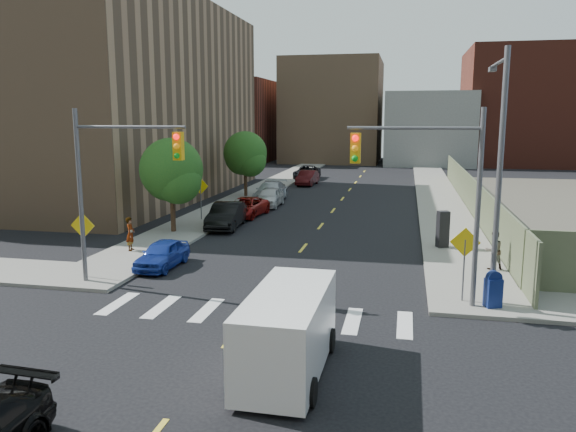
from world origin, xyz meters
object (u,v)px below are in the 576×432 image
at_px(parked_car_blue, 162,254).
at_px(parked_car_black, 227,216).
at_px(parked_car_white, 269,197).
at_px(pedestrian_west, 130,234).
at_px(parked_car_silver, 271,192).
at_px(payphone, 443,229).
at_px(parked_car_grey, 307,172).
at_px(parked_car_maroon, 307,178).
at_px(parked_car_red, 245,207).
at_px(cargo_van, 289,328).
at_px(mailbox, 493,289).
at_px(pedestrian_east, 493,250).

relative_size(parked_car_blue, parked_car_black, 0.77).
height_order(parked_car_white, pedestrian_west, pedestrian_west).
relative_size(parked_car_blue, parked_car_silver, 0.69).
xyz_separation_m(parked_car_blue, parked_car_black, (0.00, 9.25, 0.16)).
relative_size(parked_car_blue, payphone, 1.96).
bearing_deg(parked_car_grey, parked_car_blue, -89.55).
distance_m(parked_car_maroon, payphone, 28.05).
bearing_deg(parked_car_silver, parked_car_red, -92.52).
bearing_deg(parked_car_red, parked_car_maroon, 92.52).
bearing_deg(parked_car_white, pedestrian_west, -102.63).
bearing_deg(cargo_van, parked_car_white, 105.35).
height_order(parked_car_red, mailbox, mailbox).
xyz_separation_m(parked_car_red, pedestrian_west, (-2.65, -11.12, 0.34)).
height_order(payphone, pedestrian_west, payphone).
height_order(parked_car_blue, mailbox, mailbox).
relative_size(parked_car_blue, parked_car_maroon, 0.83).
bearing_deg(mailbox, parked_car_maroon, 89.09).
distance_m(parked_car_blue, parked_car_silver, 20.55).
relative_size(parked_car_red, parked_car_silver, 0.88).
bearing_deg(parked_car_maroon, parked_car_black, -89.90).
relative_size(payphone, pedestrian_east, 1.10).
relative_size(payphone, pedestrian_west, 1.11).
height_order(parked_car_grey, pedestrian_east, pedestrian_east).
bearing_deg(parked_car_white, parked_car_grey, 90.55).
distance_m(cargo_van, mailbox, 8.48).
height_order(cargo_van, payphone, cargo_van).
distance_m(parked_car_red, payphone, 14.41).
xyz_separation_m(parked_car_grey, cargo_van, (7.67, -46.18, 0.45)).
bearing_deg(cargo_van, parked_car_maroon, 99.75).
distance_m(parked_car_maroon, mailbox, 36.88).
distance_m(payphone, pedestrian_west, 15.63).
bearing_deg(payphone, parked_car_maroon, 93.52).
relative_size(parked_car_white, cargo_van, 0.87).
bearing_deg(mailbox, parked_car_silver, 99.26).
relative_size(parked_car_silver, cargo_van, 1.08).
relative_size(parked_car_red, pedestrian_west, 2.78).
relative_size(parked_car_blue, parked_car_red, 0.78).
height_order(parked_car_red, parked_car_white, parked_car_white).
distance_m(parked_car_black, parked_car_silver, 11.29).
xyz_separation_m(parked_car_red, parked_car_maroon, (1.04, 18.41, 0.08)).
relative_size(parked_car_white, parked_car_maroon, 0.97).
bearing_deg(mailbox, parked_car_white, 101.27).
height_order(parked_car_blue, parked_car_black, parked_car_black).
bearing_deg(cargo_van, parked_car_silver, 105.07).
bearing_deg(parked_car_red, payphone, -24.23).
bearing_deg(payphone, parked_car_grey, 91.29).
xyz_separation_m(parked_car_maroon, pedestrian_west, (-3.69, -29.53, 0.26)).
bearing_deg(pedestrian_west, mailbox, -120.13).
bearing_deg(parked_car_silver, pedestrian_east, -54.47).
bearing_deg(parked_car_silver, cargo_van, -77.98).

